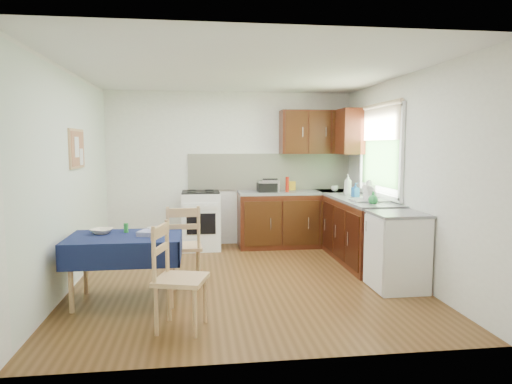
{
  "coord_description": "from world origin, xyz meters",
  "views": [
    {
      "loc": [
        -0.55,
        -5.39,
        1.65
      ],
      "look_at": [
        0.17,
        0.16,
        1.07
      ],
      "focal_mm": 32.0,
      "sensor_mm": 36.0,
      "label": 1
    }
  ],
  "objects": [
    {
      "name": "floor",
      "position": [
        0.0,
        0.0,
        0.0
      ],
      "size": [
        4.2,
        4.2,
        0.0
      ],
      "primitive_type": "plane",
      "color": "#523315",
      "rests_on": "ground"
    },
    {
      "name": "ceiling",
      "position": [
        0.0,
        0.0,
        2.5
      ],
      "size": [
        4.0,
        4.2,
        0.02
      ],
      "primitive_type": "cube",
      "color": "white",
      "rests_on": "wall_back"
    },
    {
      "name": "wall_back",
      "position": [
        0.0,
        2.1,
        1.25
      ],
      "size": [
        4.0,
        0.02,
        2.5
      ],
      "primitive_type": "cube",
      "color": "white",
      "rests_on": "ground"
    },
    {
      "name": "wall_front",
      "position": [
        0.0,
        -2.1,
        1.25
      ],
      "size": [
        4.0,
        0.02,
        2.5
      ],
      "primitive_type": "cube",
      "color": "white",
      "rests_on": "ground"
    },
    {
      "name": "wall_left",
      "position": [
        -2.0,
        0.0,
        1.25
      ],
      "size": [
        0.02,
        4.2,
        2.5
      ],
      "primitive_type": "cube",
      "color": "white",
      "rests_on": "ground"
    },
    {
      "name": "wall_right",
      "position": [
        2.0,
        0.0,
        1.25
      ],
      "size": [
        0.02,
        4.2,
        2.5
      ],
      "primitive_type": "cube",
      "color": "white",
      "rests_on": "ground"
    },
    {
      "name": "base_cabinets",
      "position": [
        1.36,
        1.26,
        0.43
      ],
      "size": [
        1.9,
        2.3,
        0.86
      ],
      "color": "#381409",
      "rests_on": "ground"
    },
    {
      "name": "worktop_back",
      "position": [
        1.05,
        1.8,
        0.88
      ],
      "size": [
        1.9,
        0.6,
        0.04
      ],
      "primitive_type": "cube",
      "color": "slate",
      "rests_on": "base_cabinets"
    },
    {
      "name": "worktop_right",
      "position": [
        1.7,
        0.65,
        0.88
      ],
      "size": [
        0.6,
        1.7,
        0.04
      ],
      "primitive_type": "cube",
      "color": "slate",
      "rests_on": "base_cabinets"
    },
    {
      "name": "worktop_corner",
      "position": [
        1.7,
        1.8,
        0.88
      ],
      "size": [
        0.6,
        0.6,
        0.04
      ],
      "primitive_type": "cube",
      "color": "slate",
      "rests_on": "base_cabinets"
    },
    {
      "name": "splashback",
      "position": [
        0.65,
        2.08,
        1.2
      ],
      "size": [
        2.7,
        0.02,
        0.6
      ],
      "primitive_type": "cube",
      "color": "white",
      "rests_on": "wall_back"
    },
    {
      "name": "upper_cabinets",
      "position": [
        1.52,
        1.8,
        1.85
      ],
      "size": [
        1.2,
        0.85,
        0.7
      ],
      "color": "#381409",
      "rests_on": "wall_back"
    },
    {
      "name": "stove",
      "position": [
        -0.5,
        1.8,
        0.46
      ],
      "size": [
        0.6,
        0.61,
        0.92
      ],
      "color": "white",
      "rests_on": "ground"
    },
    {
      "name": "window",
      "position": [
        1.97,
        0.7,
        1.65
      ],
      "size": [
        0.04,
        1.48,
        1.26
      ],
      "color": "#295221",
      "rests_on": "wall_right"
    },
    {
      "name": "fridge",
      "position": [
        1.7,
        -0.55,
        0.44
      ],
      "size": [
        0.58,
        0.6,
        0.89
      ],
      "color": "white",
      "rests_on": "ground"
    },
    {
      "name": "corkboard",
      "position": [
        -1.97,
        0.3,
        1.6
      ],
      "size": [
        0.04,
        0.62,
        0.47
      ],
      "color": "tan",
      "rests_on": "wall_left"
    },
    {
      "name": "dining_table",
      "position": [
        -1.31,
        -0.56,
        0.6
      ],
      "size": [
        1.16,
        0.79,
        0.7
      ],
      "rotation": [
        0.0,
        0.0,
        0.16
      ],
      "color": "#101942",
      "rests_on": "ground"
    },
    {
      "name": "chair_far",
      "position": [
        -0.72,
        -0.11,
        0.51
      ],
      "size": [
        0.44,
        0.44,
        0.96
      ],
      "rotation": [
        0.0,
        0.0,
        3.2
      ],
      "color": "tan",
      "rests_on": "ground"
    },
    {
      "name": "chair_near",
      "position": [
        -0.75,
        -1.38,
        0.51
      ],
      "size": [
        0.52,
        0.52,
        0.96
      ],
      "rotation": [
        0.0,
        0.0,
        1.3
      ],
      "color": "tan",
      "rests_on": "ground"
    },
    {
      "name": "toaster",
      "position": [
        0.6,
        1.73,
        1.0
      ],
      "size": [
        0.28,
        0.17,
        0.21
      ],
      "rotation": [
        0.0,
        0.0,
        0.38
      ],
      "color": "silver",
      "rests_on": "worktop_back"
    },
    {
      "name": "sandwich_press",
      "position": [
        0.55,
        1.76,
        0.99
      ],
      "size": [
        0.3,
        0.26,
        0.18
      ],
      "rotation": [
        0.0,
        0.0,
        0.18
      ],
      "color": "black",
      "rests_on": "worktop_back"
    },
    {
      "name": "sauce_bottle",
      "position": [
        0.86,
        1.69,
        1.02
      ],
      "size": [
        0.05,
        0.05,
        0.24
      ],
      "primitive_type": "cylinder",
      "color": "red",
      "rests_on": "worktop_back"
    },
    {
      "name": "yellow_packet",
      "position": [
        1.0,
        1.97,
        0.97
      ],
      "size": [
        0.13,
        0.11,
        0.14
      ],
      "primitive_type": "cube",
      "rotation": [
        0.0,
        0.0,
        0.42
      ],
      "color": "gold",
      "rests_on": "worktop_back"
    },
    {
      "name": "dish_rack",
      "position": [
        1.72,
        0.39,
        0.92
      ],
      "size": [
        0.45,
        0.35,
        0.21
      ],
      "rotation": [
        0.0,
        0.0,
        0.16
      ],
      "color": "gray",
      "rests_on": "worktop_right"
    },
    {
      "name": "kettle",
      "position": [
        1.75,
        0.48,
        1.02
      ],
      "size": [
        0.16,
        0.16,
        0.28
      ],
      "color": "white",
      "rests_on": "worktop_right"
    },
    {
      "name": "cup",
      "position": [
        1.64,
        1.69,
        0.94
      ],
      "size": [
        0.12,
        0.12,
        0.09
      ],
      "primitive_type": "imported",
      "rotation": [
        0.0,
        0.0,
        0.09
      ],
      "color": "white",
      "rests_on": "worktop_back"
    },
    {
      "name": "soap_bottle_a",
      "position": [
        1.7,
        1.22,
        1.05
      ],
      "size": [
        0.13,
        0.13,
        0.3
      ],
      "primitive_type": "imported",
      "rotation": [
        0.0,
        0.0,
        0.1
      ],
      "color": "white",
      "rests_on": "worktop_right"
    },
    {
      "name": "soap_bottle_b",
      "position": [
        1.71,
        0.9,
        1.0
      ],
      "size": [
        0.11,
        0.11,
        0.2
      ],
      "primitive_type": "imported",
      "rotation": [
        0.0,
        0.0,
        1.81
      ],
      "color": "blue",
      "rests_on": "worktop_right"
    },
    {
      "name": "soap_bottle_c",
      "position": [
        1.66,
        0.11,
        0.98
      ],
      "size": [
        0.13,
        0.13,
        0.16
      ],
      "primitive_type": "imported",
      "rotation": [
        0.0,
        0.0,
        3.24
      ],
      "color": "green",
      "rests_on": "worktop_right"
    },
    {
      "name": "plate_bowl",
      "position": [
        -1.57,
        -0.42,
        0.73
      ],
      "size": [
        0.29,
        0.29,
        0.05
      ],
      "primitive_type": "imported",
      "rotation": [
        0.0,
        0.0,
        -0.37
      ],
      "color": "#F9E8CC",
      "rests_on": "dining_table"
    },
    {
      "name": "book",
      "position": [
        -1.07,
        -0.28,
        0.71
      ],
      "size": [
        0.26,
        0.28,
        0.02
      ],
      "primitive_type": "imported",
      "rotation": [
        0.0,
        0.0,
        0.55
      ],
      "color": "white",
      "rests_on": "dining_table"
    },
    {
      "name": "spice_jar",
      "position": [
        -1.32,
        -0.38,
        0.75
      ],
      "size": [
        0.05,
        0.05,
        0.1
      ],
      "primitive_type": "cylinder",
      "color": "green",
      "rests_on": "dining_table"
    },
    {
      "name": "tea_towel",
      "position": [
        -1.03,
        -0.58,
        0.72
      ],
      "size": [
        0.32,
        0.28,
        0.05
      ],
      "primitive_type": "cube",
      "rotation": [
        0.0,
        0.0,
        -0.31
      ],
      "color": "navy",
      "rests_on": "dining_table"
    }
  ]
}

